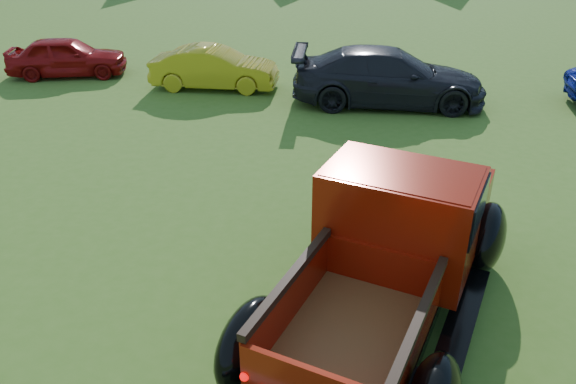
% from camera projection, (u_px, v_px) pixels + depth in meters
% --- Properties ---
extents(ground, '(120.00, 120.00, 0.00)m').
position_uv_depth(ground, '(316.00, 262.00, 8.82)').
color(ground, '#3E621C').
rests_on(ground, ground).
extents(pickup_truck, '(4.04, 5.84, 2.04)m').
position_uv_depth(pickup_truck, '(396.00, 242.00, 7.57)').
color(pickup_truck, black).
rests_on(pickup_truck, ground).
extents(show_car_red, '(3.82, 2.16, 1.22)m').
position_uv_depth(show_car_red, '(67.00, 56.00, 17.63)').
color(show_car_red, maroon).
rests_on(show_car_red, ground).
extents(show_car_yellow, '(3.71, 1.35, 1.22)m').
position_uv_depth(show_car_yellow, '(214.00, 68.00, 16.47)').
color(show_car_yellow, '#B59E18').
rests_on(show_car_yellow, ground).
extents(show_car_grey, '(5.20, 2.14, 1.50)m').
position_uv_depth(show_car_grey, '(388.00, 77.00, 15.16)').
color(show_car_grey, black).
rests_on(show_car_grey, ground).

